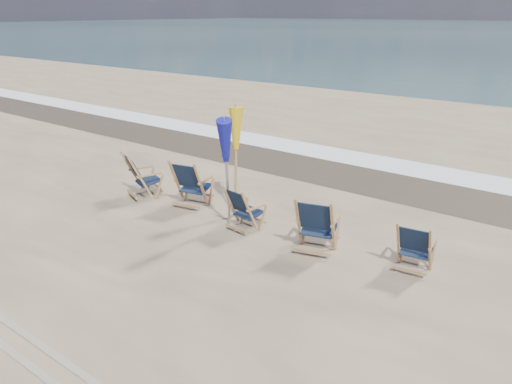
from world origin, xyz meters
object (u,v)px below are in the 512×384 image
at_px(beach_chair_0, 140,179).
at_px(umbrella_yellow, 235,135).
at_px(beach_chair_3, 333,229).
at_px(beach_chair_4, 430,252).
at_px(umbrella_blue, 226,140).
at_px(beach_chair_1, 201,186).
at_px(beach_chair_2, 249,213).

distance_m(beach_chair_0, umbrella_yellow, 2.61).
height_order(beach_chair_3, beach_chair_4, beach_chair_3).
distance_m(beach_chair_0, umbrella_blue, 2.86).
height_order(beach_chair_0, beach_chair_1, beach_chair_1).
bearing_deg(beach_chair_2, beach_chair_0, 8.95).
relative_size(beach_chair_1, beach_chair_3, 1.01).
relative_size(beach_chair_0, beach_chair_3, 0.97).
xyz_separation_m(beach_chair_1, umbrella_yellow, (0.76, 0.28, 1.18)).
distance_m(beach_chair_1, beach_chair_3, 3.36).
xyz_separation_m(beach_chair_1, beach_chair_4, (4.94, 0.12, -0.10)).
bearing_deg(beach_chair_2, beach_chair_1, -5.64).
bearing_deg(umbrella_yellow, beach_chair_3, -11.28).
xyz_separation_m(beach_chair_0, beach_chair_3, (4.79, 0.22, 0.01)).
distance_m(beach_chair_3, beach_chair_4, 1.63).
distance_m(beach_chair_4, umbrella_yellow, 4.37).
height_order(beach_chair_0, umbrella_blue, umbrella_blue).
xyz_separation_m(beach_chair_3, umbrella_yellow, (-2.59, 0.52, 1.18)).
relative_size(umbrella_yellow, umbrella_blue, 0.96).
relative_size(beach_chair_0, beach_chair_2, 1.15).
bearing_deg(beach_chair_4, beach_chair_2, 1.86).
distance_m(beach_chair_0, beach_chair_2, 3.07).
bearing_deg(beach_chair_4, beach_chair_1, -5.46).
xyz_separation_m(beach_chair_2, umbrella_yellow, (-0.87, 0.67, 1.27)).
bearing_deg(beach_chair_1, beach_chair_0, 5.12).
bearing_deg(beach_chair_2, beach_chair_4, -163.62).
height_order(beach_chair_1, beach_chair_4, beach_chair_1).
relative_size(beach_chair_3, beach_chair_4, 1.21).
xyz_separation_m(beach_chair_4, umbrella_yellow, (-4.18, 0.17, 1.28)).
xyz_separation_m(beach_chair_3, umbrella_blue, (-2.23, -0.19, 1.27)).
bearing_deg(beach_chair_1, beach_chair_3, 163.53).
bearing_deg(beach_chair_0, umbrella_blue, -157.13).
xyz_separation_m(beach_chair_2, beach_chair_3, (1.72, 0.15, 0.09)).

